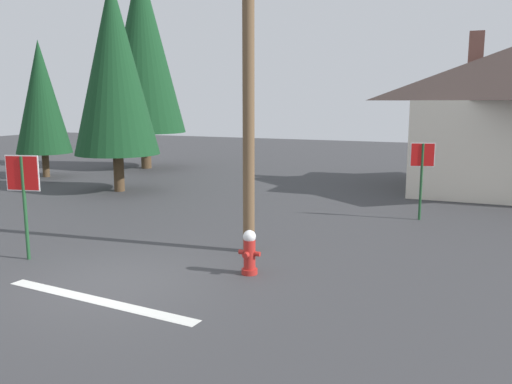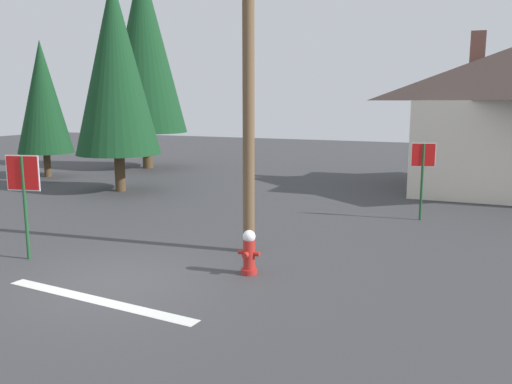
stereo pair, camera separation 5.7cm
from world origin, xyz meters
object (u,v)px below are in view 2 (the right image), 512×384
object	(u,v)px
fire_hydrant	(249,253)
stop_sign_far	(423,165)
utility_pole	(248,76)
pine_tree_mid_left	(43,97)
stop_sign_near	(24,185)
pine_tree_tall_left	(144,48)
pine_tree_short_left	(115,67)

from	to	relation	value
fire_hydrant	stop_sign_far	bearing A→B (deg)	68.48
utility_pole	pine_tree_mid_left	size ratio (longest dim) A/B	1.24
stop_sign_near	utility_pole	bearing A→B (deg)	30.56
pine_tree_tall_left	fire_hydrant	bearing A→B (deg)	-48.50
pine_tree_tall_left	stop_sign_far	bearing A→B (deg)	-25.66
stop_sign_near	pine_tree_mid_left	world-z (taller)	pine_tree_mid_left
stop_sign_far	pine_tree_short_left	bearing A→B (deg)	177.00
stop_sign_near	pine_tree_short_left	world-z (taller)	pine_tree_short_left
fire_hydrant	utility_pole	size ratio (longest dim) A/B	0.12
utility_pole	pine_tree_tall_left	distance (m)	17.43
fire_hydrant	pine_tree_tall_left	bearing A→B (deg)	131.50
fire_hydrant	pine_tree_short_left	distance (m)	12.63
utility_pole	pine_tree_short_left	bearing A→B (deg)	144.98
stop_sign_near	pine_tree_mid_left	size ratio (longest dim) A/B	0.38
fire_hydrant	utility_pole	bearing A→B (deg)	114.61
pine_tree_short_left	pine_tree_mid_left	bearing A→B (deg)	161.67
stop_sign_far	stop_sign_near	bearing A→B (deg)	-134.72
utility_pole	stop_sign_near	bearing A→B (deg)	-149.44
pine_tree_mid_left	stop_sign_far	bearing A→B (deg)	-8.22
pine_tree_tall_left	pine_tree_short_left	distance (m)	7.63
stop_sign_near	utility_pole	world-z (taller)	utility_pole
fire_hydrant	stop_sign_near	bearing A→B (deg)	-168.24
fire_hydrant	pine_tree_mid_left	size ratio (longest dim) A/B	0.15
stop_sign_near	pine_tree_tall_left	bearing A→B (deg)	115.88
pine_tree_mid_left	utility_pole	bearing A→B (deg)	-28.80
stop_sign_far	pine_tree_mid_left	size ratio (longest dim) A/B	0.37
utility_pole	stop_sign_far	size ratio (longest dim) A/B	3.37
utility_pole	pine_tree_tall_left	xyz separation A→B (m)	(-11.82, 12.61, 2.22)
pine_tree_tall_left	pine_tree_mid_left	bearing A→B (deg)	-117.49
stop_sign_near	pine_tree_short_left	size ratio (longest dim) A/B	0.29
stop_sign_far	pine_tree_short_left	xyz separation A→B (m)	(-11.86, 0.62, 3.24)
utility_pole	stop_sign_far	distance (m)	6.77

